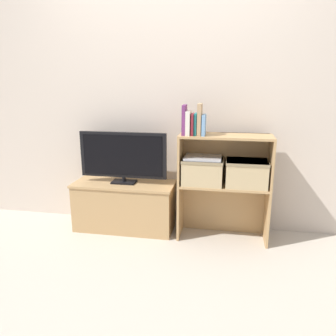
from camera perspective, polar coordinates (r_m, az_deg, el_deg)
The scene contains 15 objects.
ground_plane at distance 2.97m, azimuth -0.54°, elevation -12.43°, with size 16.00×16.00×0.00m, color #BCB2A3.
wall_back at distance 3.06m, azimuth 0.89°, elevation 11.77°, with size 10.00×0.05×2.40m.
tv_stand at distance 3.15m, azimuth -7.52°, elevation -6.46°, with size 0.94×0.40×0.45m.
tv at distance 3.01m, azimuth -7.83°, elevation 2.08°, with size 0.81×0.14×0.47m.
bookshelf_lower_tier at distance 3.00m, azimuth 9.54°, elevation -5.91°, with size 0.78×0.30×0.50m.
bookshelf_upper_tier at distance 2.87m, azimuth 9.93°, elevation 2.76°, with size 0.78×0.30×0.43m.
book_plum at distance 2.74m, azimuth 2.87°, elevation 8.36°, with size 0.03×0.14×0.25m.
book_ivory at distance 2.74m, azimuth 3.59°, elevation 7.83°, with size 0.04×0.15×0.20m.
book_maroon at distance 2.74m, azimuth 4.35°, elevation 7.60°, with size 0.02×0.14×0.18m.
book_teal at distance 2.73m, azimuth 4.84°, elevation 7.61°, with size 0.02×0.12×0.18m.
book_tan at distance 2.73m, azimuth 5.54°, elevation 8.41°, with size 0.03×0.14×0.26m.
book_skyblue at distance 2.73m, azimuth 6.27°, elevation 7.45°, with size 0.03×0.15×0.17m.
storage_basket_left at distance 2.84m, azimuth 6.05°, elevation -0.34°, with size 0.35×0.27×0.22m.
storage_basket_right at distance 2.84m, azimuth 13.50°, elevation -0.68°, with size 0.35×0.27×0.22m.
laptop at distance 2.81m, azimuth 6.11°, elevation 1.83°, with size 0.31×0.25×0.02m.
Camera 1 is at (0.50, -2.60, 1.36)m, focal length 35.00 mm.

